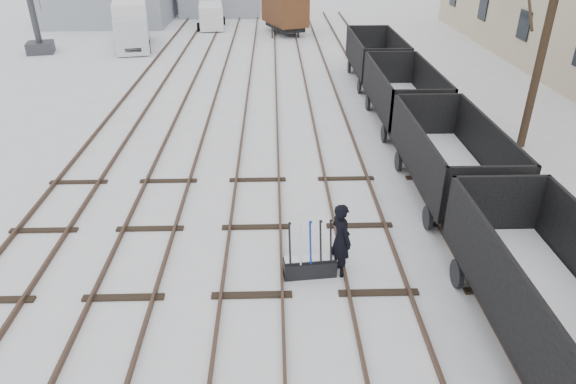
{
  "coord_description": "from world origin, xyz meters",
  "views": [
    {
      "loc": [
        0.57,
        -9.49,
        7.88
      ],
      "look_at": [
        0.94,
        2.92,
        1.2
      ],
      "focal_mm": 32.0,
      "sensor_mm": 36.0,
      "label": 1
    }
  ],
  "objects_px": {
    "ground_frame": "(310,265)",
    "panel_van": "(211,16)",
    "freight_wagon_a": "(545,307)",
    "lorry": "(131,24)",
    "crane": "(35,19)",
    "worker": "(341,239)",
    "box_van_wagon": "(285,7)"
  },
  "relations": [
    {
      "from": "ground_frame",
      "to": "panel_van",
      "type": "xyz_separation_m",
      "value": [
        -5.7,
        32.29,
        0.67
      ]
    },
    {
      "from": "freight_wagon_a",
      "to": "lorry",
      "type": "bearing_deg",
      "value": 117.96
    },
    {
      "from": "lorry",
      "to": "crane",
      "type": "distance_m",
      "value": 5.85
    },
    {
      "from": "freight_wagon_a",
      "to": "crane",
      "type": "height_order",
      "value": "crane"
    },
    {
      "from": "freight_wagon_a",
      "to": "crane",
      "type": "relative_size",
      "value": 0.75
    },
    {
      "from": "ground_frame",
      "to": "lorry",
      "type": "height_order",
      "value": "lorry"
    },
    {
      "from": "ground_frame",
      "to": "worker",
      "type": "bearing_deg",
      "value": 1.85
    },
    {
      "from": "freight_wagon_a",
      "to": "panel_van",
      "type": "relative_size",
      "value": 1.38
    },
    {
      "from": "box_van_wagon",
      "to": "panel_van",
      "type": "distance_m",
      "value": 6.38
    },
    {
      "from": "box_van_wagon",
      "to": "lorry",
      "type": "relative_size",
      "value": 0.73
    },
    {
      "from": "ground_frame",
      "to": "freight_wagon_a",
      "type": "height_order",
      "value": "freight_wagon_a"
    },
    {
      "from": "box_van_wagon",
      "to": "crane",
      "type": "bearing_deg",
      "value": 178.14
    },
    {
      "from": "ground_frame",
      "to": "freight_wagon_a",
      "type": "xyz_separation_m",
      "value": [
        4.59,
        -2.42,
        0.65
      ]
    },
    {
      "from": "worker",
      "to": "lorry",
      "type": "height_order",
      "value": "lorry"
    },
    {
      "from": "box_van_wagon",
      "to": "crane",
      "type": "relative_size",
      "value": 0.62
    },
    {
      "from": "panel_van",
      "to": "crane",
      "type": "distance_m",
      "value": 13.1
    },
    {
      "from": "lorry",
      "to": "freight_wagon_a",
      "type": "bearing_deg",
      "value": -74.76
    },
    {
      "from": "ground_frame",
      "to": "crane",
      "type": "xyz_separation_m",
      "value": [
        -15.98,
        24.25,
        1.81
      ]
    },
    {
      "from": "freight_wagon_a",
      "to": "panel_van",
      "type": "bearing_deg",
      "value": 106.51
    },
    {
      "from": "freight_wagon_a",
      "to": "lorry",
      "type": "relative_size",
      "value": 0.89
    },
    {
      "from": "ground_frame",
      "to": "worker",
      "type": "distance_m",
      "value": 1.02
    },
    {
      "from": "worker",
      "to": "panel_van",
      "type": "bearing_deg",
      "value": -13.72
    },
    {
      "from": "freight_wagon_a",
      "to": "lorry",
      "type": "distance_m",
      "value": 31.82
    },
    {
      "from": "ground_frame",
      "to": "box_van_wagon",
      "type": "bearing_deg",
      "value": 84.08
    },
    {
      "from": "worker",
      "to": "lorry",
      "type": "bearing_deg",
      "value": -1.62
    },
    {
      "from": "panel_van",
      "to": "freight_wagon_a",
      "type": "bearing_deg",
      "value": -80.0
    },
    {
      "from": "ground_frame",
      "to": "lorry",
      "type": "bearing_deg",
      "value": 106.18
    },
    {
      "from": "worker",
      "to": "box_van_wagon",
      "type": "distance_m",
      "value": 29.73
    },
    {
      "from": "freight_wagon_a",
      "to": "box_van_wagon",
      "type": "bearing_deg",
      "value": 97.94
    },
    {
      "from": "freight_wagon_a",
      "to": "lorry",
      "type": "height_order",
      "value": "lorry"
    },
    {
      "from": "lorry",
      "to": "crane",
      "type": "height_order",
      "value": "crane"
    },
    {
      "from": "freight_wagon_a",
      "to": "box_van_wagon",
      "type": "xyz_separation_m",
      "value": [
        -4.49,
        32.23,
        1.02
      ]
    }
  ]
}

